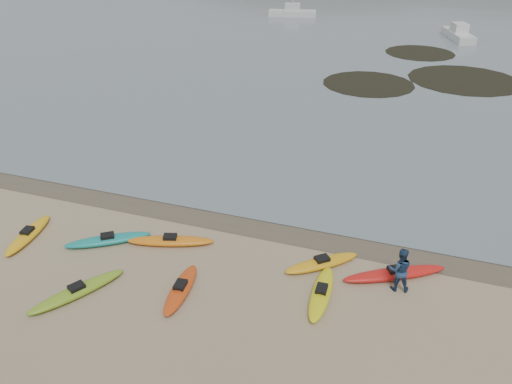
% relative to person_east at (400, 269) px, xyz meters
% --- Properties ---
extents(ground, '(600.00, 600.00, 0.00)m').
position_rel_person_east_xyz_m(ground, '(-6.60, 2.83, -0.90)').
color(ground, tan).
rests_on(ground, ground).
extents(wet_sand, '(60.00, 60.00, 0.00)m').
position_rel_person_east_xyz_m(wet_sand, '(-6.60, 2.53, -0.89)').
color(wet_sand, brown).
rests_on(wet_sand, ground).
extents(kayaks, '(17.98, 8.09, 0.34)m').
position_rel_person_east_xyz_m(kayaks, '(-7.58, -1.25, -0.73)').
color(kayaks, teal).
rests_on(kayaks, ground).
extents(person_east, '(0.97, 0.82, 1.80)m').
position_rel_person_east_xyz_m(person_east, '(0.00, 0.00, 0.00)').
color(person_east, navy).
rests_on(person_east, ground).
extents(kelp_mats, '(16.16, 19.89, 0.04)m').
position_rel_person_east_xyz_m(kelp_mats, '(-0.35, 30.99, -0.87)').
color(kelp_mats, black).
rests_on(kelp_mats, water).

